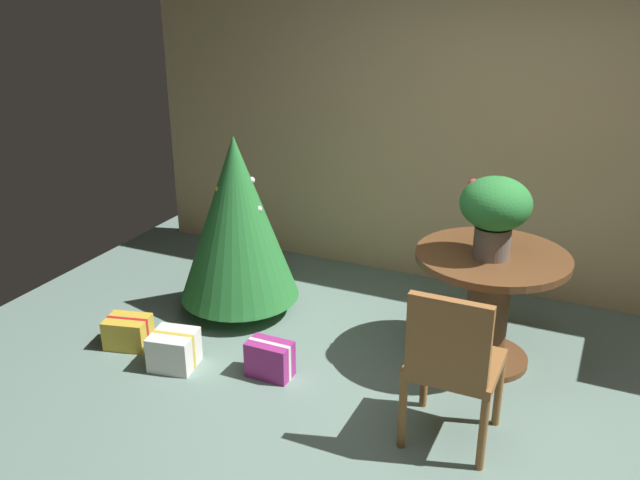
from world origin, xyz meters
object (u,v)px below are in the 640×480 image
object	(u,v)px
gift_box_cream	(174,350)
round_dining_table	(489,295)
gift_box_purple	(270,359)
gift_box_gold	(128,332)
wooden_chair_near	(452,361)
flower_vase	(495,209)
holiday_tree	(237,219)

from	to	relation	value
gift_box_cream	round_dining_table	bearing A→B (deg)	26.62
gift_box_purple	gift_box_gold	xyz separation A→B (m)	(-1.04, -0.07, -0.01)
round_dining_table	gift_box_cream	world-z (taller)	round_dining_table
gift_box_gold	wooden_chair_near	bearing A→B (deg)	-3.01
wooden_chair_near	gift_box_purple	distance (m)	1.25
round_dining_table	wooden_chair_near	xyz separation A→B (m)	(0.00, -0.93, 0.04)
round_dining_table	flower_vase	distance (m)	0.59
holiday_tree	wooden_chair_near	bearing A→B (deg)	-26.13
wooden_chair_near	gift_box_cream	bearing A→B (deg)	178.93
round_dining_table	flower_vase	xyz separation A→B (m)	(-0.00, -0.06, 0.59)
gift_box_gold	holiday_tree	bearing A→B (deg)	61.14
gift_box_cream	wooden_chair_near	bearing A→B (deg)	-1.07
wooden_chair_near	gift_box_purple	size ratio (longest dim) A/B	3.25
round_dining_table	wooden_chair_near	bearing A→B (deg)	-90.00
flower_vase	gift_box_cream	bearing A→B (deg)	-154.76
flower_vase	gift_box_gold	bearing A→B (deg)	-161.17
round_dining_table	wooden_chair_near	world-z (taller)	wooden_chair_near
round_dining_table	gift_box_gold	size ratio (longest dim) A/B	2.89
round_dining_table	gift_box_cream	bearing A→B (deg)	-153.38
holiday_tree	gift_box_gold	distance (m)	1.07
gift_box_purple	gift_box_gold	distance (m)	1.05
holiday_tree	round_dining_table	bearing A→B (deg)	1.44
round_dining_table	gift_box_gold	bearing A→B (deg)	-159.94
gift_box_gold	round_dining_table	bearing A→B (deg)	20.06
gift_box_cream	gift_box_gold	xyz separation A→B (m)	(-0.44, 0.08, -0.01)
wooden_chair_near	gift_box_purple	bearing A→B (deg)	170.76
holiday_tree	gift_box_cream	size ratio (longest dim) A/B	4.18
flower_vase	wooden_chair_near	world-z (taller)	flower_vase
flower_vase	wooden_chair_near	size ratio (longest dim) A/B	0.54
gift_box_cream	gift_box_purple	size ratio (longest dim) A/B	1.12
gift_box_cream	gift_box_gold	distance (m)	0.44
gift_box_cream	gift_box_gold	world-z (taller)	gift_box_cream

